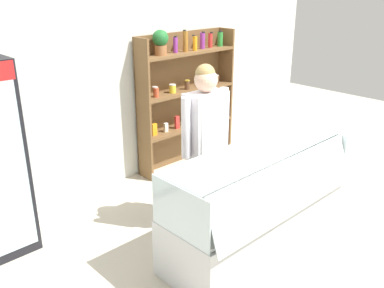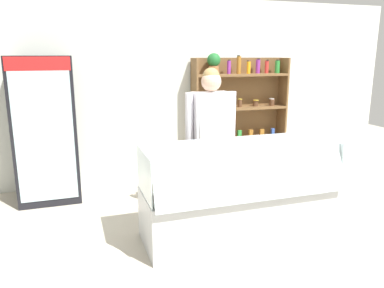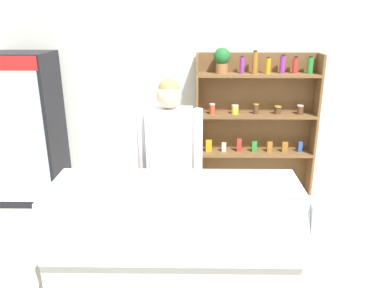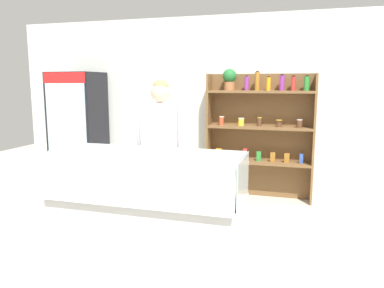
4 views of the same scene
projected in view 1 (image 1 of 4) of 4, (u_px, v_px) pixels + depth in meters
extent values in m
plane|color=beige|center=(268.00, 235.00, 4.44)|extent=(12.00, 12.00, 0.00)
cube|color=silver|center=(136.00, 74.00, 5.43)|extent=(6.80, 0.10, 2.70)
cylinder|color=purple|center=(5.00, 228.00, 3.96)|extent=(0.05, 0.05, 0.15)
cylinder|color=silver|center=(22.00, 221.00, 4.06)|extent=(0.06, 0.06, 0.16)
cylinder|color=#2D8C38|center=(11.00, 175.00, 3.87)|extent=(0.07, 0.07, 0.18)
cylinder|color=#3356B2|center=(5.00, 124.00, 3.71)|extent=(0.07, 0.07, 0.16)
cube|color=brown|center=(181.00, 99.00, 5.95)|extent=(1.54, 0.02, 1.83)
cube|color=brown|center=(144.00, 112.00, 5.38)|extent=(0.03, 0.28, 1.83)
cube|color=brown|center=(225.00, 92.00, 6.34)|extent=(0.03, 0.28, 1.83)
cube|color=brown|center=(188.00, 126.00, 5.99)|extent=(1.48, 0.28, 0.04)
cube|color=brown|center=(188.00, 91.00, 5.81)|extent=(1.48, 0.28, 0.04)
cube|color=brown|center=(188.00, 53.00, 5.62)|extent=(1.48, 0.28, 0.04)
cylinder|color=#996038|center=(161.00, 50.00, 5.30)|extent=(0.15, 0.15, 0.12)
sphere|color=#20672D|center=(160.00, 38.00, 5.25)|extent=(0.20, 0.20, 0.20)
cylinder|color=purple|center=(175.00, 45.00, 5.45)|extent=(0.06, 0.06, 0.20)
cylinder|color=black|center=(176.00, 37.00, 5.41)|extent=(0.04, 0.04, 0.02)
cylinder|color=#9E6623|center=(185.00, 42.00, 5.52)|extent=(0.07, 0.07, 0.26)
cylinder|color=black|center=(185.00, 30.00, 5.48)|extent=(0.04, 0.04, 0.02)
cylinder|color=orange|center=(195.00, 43.00, 5.63)|extent=(0.06, 0.06, 0.18)
cylinder|color=black|center=(194.00, 36.00, 5.61)|extent=(0.04, 0.04, 0.02)
cylinder|color=purple|center=(202.00, 41.00, 5.77)|extent=(0.07, 0.07, 0.21)
cylinder|color=black|center=(203.00, 32.00, 5.72)|extent=(0.04, 0.04, 0.02)
cylinder|color=red|center=(210.00, 40.00, 5.88)|extent=(0.06, 0.06, 0.19)
cylinder|color=black|center=(211.00, 33.00, 5.83)|extent=(0.04, 0.04, 0.02)
cylinder|color=#2D8C38|center=(220.00, 39.00, 5.98)|extent=(0.08, 0.08, 0.19)
cylinder|color=black|center=(220.00, 31.00, 5.94)|extent=(0.05, 0.05, 0.02)
cylinder|color=#BF4C2D|center=(156.00, 92.00, 5.40)|extent=(0.07, 0.07, 0.12)
cylinder|color=silver|center=(155.00, 87.00, 5.39)|extent=(0.07, 0.07, 0.01)
cylinder|color=yellow|center=(173.00, 89.00, 5.61)|extent=(0.09, 0.09, 0.10)
cylinder|color=silver|center=(172.00, 85.00, 5.59)|extent=(0.09, 0.09, 0.01)
cylinder|color=brown|center=(187.00, 85.00, 5.78)|extent=(0.07, 0.07, 0.12)
cylinder|color=gold|center=(187.00, 80.00, 5.75)|extent=(0.07, 0.07, 0.01)
cylinder|color=brown|center=(201.00, 83.00, 5.97)|extent=(0.09, 0.09, 0.09)
cylinder|color=gold|center=(202.00, 79.00, 5.94)|extent=(0.09, 0.09, 0.01)
cylinder|color=brown|center=(216.00, 79.00, 6.13)|extent=(0.08, 0.08, 0.10)
cylinder|color=silver|center=(216.00, 75.00, 6.11)|extent=(0.08, 0.08, 0.01)
cube|color=orange|center=(154.00, 130.00, 5.57)|extent=(0.08, 0.05, 0.16)
cube|color=silver|center=(166.00, 127.00, 5.71)|extent=(0.06, 0.04, 0.12)
cube|color=red|center=(177.00, 122.00, 5.83)|extent=(0.06, 0.04, 0.17)
cube|color=#2D8C38|center=(188.00, 120.00, 5.96)|extent=(0.07, 0.04, 0.14)
cube|color=#9E6623|center=(198.00, 117.00, 6.09)|extent=(0.07, 0.05, 0.14)
cube|color=#9E6623|center=(208.00, 115.00, 6.22)|extent=(0.07, 0.04, 0.13)
cube|color=#3356B2|center=(217.00, 112.00, 6.35)|extent=(0.05, 0.04, 0.14)
cube|color=silver|center=(256.00, 222.00, 4.17)|extent=(2.01, 0.71, 0.55)
cube|color=white|center=(258.00, 195.00, 4.06)|extent=(1.95, 0.65, 0.03)
cube|color=silver|center=(289.00, 187.00, 3.76)|extent=(1.97, 0.16, 0.47)
cube|color=silver|center=(256.00, 152.00, 3.94)|extent=(1.97, 0.55, 0.01)
cube|color=silver|center=(180.00, 213.00, 3.35)|extent=(0.01, 0.67, 0.45)
cube|color=silver|center=(316.00, 148.00, 4.62)|extent=(0.01, 0.67, 0.45)
cube|color=tan|center=(188.00, 220.00, 3.58)|extent=(0.16, 0.11, 0.04)
cube|color=white|center=(206.00, 229.00, 3.43)|extent=(0.05, 0.03, 0.02)
cube|color=beige|center=(208.00, 209.00, 3.73)|extent=(0.16, 0.12, 0.05)
cube|color=white|center=(226.00, 219.00, 3.58)|extent=(0.05, 0.03, 0.02)
cube|color=tan|center=(226.00, 201.00, 3.88)|extent=(0.17, 0.15, 0.05)
cube|color=white|center=(244.00, 209.00, 3.73)|extent=(0.05, 0.03, 0.02)
cube|color=tan|center=(243.00, 192.00, 4.03)|extent=(0.16, 0.12, 0.05)
cube|color=white|center=(261.00, 200.00, 3.88)|extent=(0.05, 0.03, 0.02)
cube|color=tan|center=(259.00, 185.00, 4.18)|extent=(0.17, 0.14, 0.04)
cube|color=white|center=(276.00, 192.00, 4.03)|extent=(0.05, 0.03, 0.02)
cube|color=tan|center=(273.00, 177.00, 4.33)|extent=(0.16, 0.14, 0.04)
cube|color=white|center=(291.00, 184.00, 4.19)|extent=(0.05, 0.03, 0.02)
cube|color=tan|center=(287.00, 170.00, 4.48)|extent=(0.16, 0.11, 0.05)
cube|color=white|center=(304.00, 177.00, 4.34)|extent=(0.05, 0.03, 0.02)
cube|color=beige|center=(299.00, 164.00, 4.63)|extent=(0.16, 0.13, 0.04)
cube|color=white|center=(317.00, 170.00, 4.49)|extent=(0.05, 0.03, 0.02)
cylinder|color=tan|center=(204.00, 224.00, 3.43)|extent=(0.16, 0.15, 0.13)
cylinder|color=#A35B4C|center=(223.00, 215.00, 3.58)|extent=(0.18, 0.12, 0.11)
cylinder|color=#A35B4C|center=(240.00, 204.00, 3.71)|extent=(0.18, 0.17, 0.15)
cylinder|color=white|center=(297.00, 170.00, 4.28)|extent=(0.07, 0.07, 0.24)
cylinder|color=white|center=(302.00, 167.00, 4.34)|extent=(0.07, 0.07, 0.24)
cylinder|color=#2D2D38|center=(198.00, 194.00, 4.43)|extent=(0.13, 0.13, 0.80)
cylinder|color=#2D2D38|center=(211.00, 188.00, 4.55)|extent=(0.13, 0.13, 0.80)
cube|color=white|center=(205.00, 125.00, 4.22)|extent=(0.42, 0.24, 0.66)
cube|color=white|center=(214.00, 162.00, 4.27)|extent=(0.36, 0.01, 1.24)
cylinder|color=white|center=(186.00, 128.00, 4.04)|extent=(0.09, 0.09, 0.60)
cylinder|color=white|center=(223.00, 116.00, 4.38)|extent=(0.09, 0.09, 0.60)
sphere|color=#D8AD8E|center=(206.00, 80.00, 4.06)|extent=(0.23, 0.23, 0.23)
sphere|color=#997A47|center=(205.00, 74.00, 4.05)|extent=(0.19, 0.19, 0.19)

